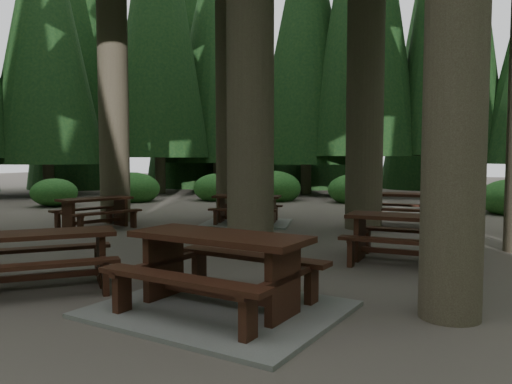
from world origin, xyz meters
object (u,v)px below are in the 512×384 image
(picnic_table_c, at_px, (247,215))
(picnic_table_d, at_px, (403,204))
(picnic_table_e, at_px, (45,251))
(picnic_table_b, at_px, (96,208))
(picnic_table_f, at_px, (405,231))
(picnic_table_a, at_px, (219,284))

(picnic_table_c, distance_m, picnic_table_d, 3.99)
(picnic_table_c, xyz_separation_m, picnic_table_d, (3.90, 0.78, 0.31))
(picnic_table_d, distance_m, picnic_table_e, 8.87)
(picnic_table_e, bearing_deg, picnic_table_d, 20.50)
(picnic_table_b, bearing_deg, picnic_table_e, -124.91)
(picnic_table_e, xyz_separation_m, picnic_table_f, (4.51, 3.16, 0.02))
(picnic_table_a, height_order, picnic_table_c, picnic_table_a)
(picnic_table_d, height_order, picnic_table_f, picnic_table_d)
(picnic_table_b, relative_size, picnic_table_d, 1.06)
(picnic_table_c, relative_size, picnic_table_e, 1.08)
(picnic_table_c, bearing_deg, picnic_table_b, -158.69)
(picnic_table_a, xyz_separation_m, picnic_table_b, (-5.41, 5.24, 0.18))
(picnic_table_b, bearing_deg, picnic_table_f, -78.74)
(picnic_table_a, distance_m, picnic_table_b, 7.54)
(picnic_table_c, height_order, picnic_table_d, picnic_table_d)
(picnic_table_c, height_order, picnic_table_f, picnic_table_f)
(picnic_table_e, distance_m, picnic_table_f, 5.50)
(picnic_table_a, height_order, picnic_table_e, picnic_table_a)
(picnic_table_d, bearing_deg, picnic_table_f, -83.90)
(picnic_table_a, bearing_deg, picnic_table_d, 90.88)
(picnic_table_d, bearing_deg, picnic_table_b, -155.44)
(picnic_table_a, relative_size, picnic_table_f, 1.53)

